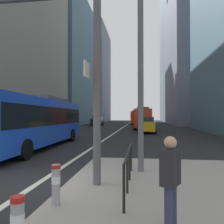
{
  "coord_description": "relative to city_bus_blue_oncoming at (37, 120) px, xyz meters",
  "views": [
    {
      "loc": [
        3.14,
        -6.16,
        2.08
      ],
      "look_at": [
        -0.85,
        24.61,
        2.61
      ],
      "focal_mm": 35.62,
      "sensor_mm": 36.0,
      "label": 1
    }
  ],
  "objects": [
    {
      "name": "lane_centre_line",
      "position": [
        3.53,
        22.49,
        -1.83
      ],
      "size": [
        0.2,
        80.0,
        0.01
      ],
      "primitive_type": "cube",
      "color": "beige",
      "rests_on": "ground"
    },
    {
      "name": "office_tower_left_mid",
      "position": [
        -12.47,
        41.0,
        14.06
      ],
      "size": [
        11.2,
        24.33,
        31.8
      ],
      "primitive_type": "cube",
      "color": "slate",
      "rests_on": "ground"
    },
    {
      "name": "office_tower_right_mid",
      "position": [
        20.53,
        40.67,
        13.81
      ],
      "size": [
        13.83,
        21.11,
        31.3
      ],
      "primitive_type": "cube",
      "color": "slate",
      "rests_on": "ground"
    },
    {
      "name": "bollard_left",
      "position": [
        4.97,
        -10.78,
        -1.23
      ],
      "size": [
        0.2,
        0.2,
        0.82
      ],
      "color": "#99999E",
      "rests_on": "median_island"
    },
    {
      "name": "car_receding_far",
      "position": [
        7.45,
        13.37,
        -0.85
      ],
      "size": [
        2.15,
        4.45,
        1.94
      ],
      "color": "gold",
      "rests_on": "ground"
    },
    {
      "name": "city_bus_red_receding",
      "position": [
        7.0,
        22.77,
        -0.0
      ],
      "size": [
        2.72,
        10.65,
        3.4
      ],
      "color": "red",
      "rests_on": "ground"
    },
    {
      "name": "car_oncoming_far",
      "position": [
        -3.34,
        36.12,
        -0.85
      ],
      "size": [
        2.21,
        4.29,
        1.94
      ],
      "color": "#232838",
      "rests_on": "ground"
    },
    {
      "name": "office_tower_right_far",
      "position": [
        20.53,
        67.2,
        25.7
      ],
      "size": [
        11.93,
        25.78,
        55.07
      ],
      "primitive_type": "cube",
      "color": "slate",
      "rests_on": "ground"
    },
    {
      "name": "street_lamp_post",
      "position": [
        6.67,
        -5.86,
        3.45
      ],
      "size": [
        5.5,
        0.32,
        8.0
      ],
      "color": "#56565B",
      "rests_on": "median_island"
    },
    {
      "name": "traffic_signal_gantry",
      "position": [
        3.55,
        -7.52,
        2.25
      ],
      "size": [
        5.74,
        0.65,
        6.0
      ],
      "color": "#515156",
      "rests_on": "median_island"
    },
    {
      "name": "pedestrian_waiting",
      "position": [
        7.16,
        -9.86,
        -0.81
      ],
      "size": [
        0.39,
        0.45,
        1.59
      ],
      "color": "#2D334C",
      "rests_on": "median_island"
    },
    {
      "name": "ground_plane",
      "position": [
        3.53,
        12.49,
        -1.84
      ],
      "size": [
        160.0,
        160.0,
        0.0
      ],
      "primitive_type": "plane",
      "color": "black"
    },
    {
      "name": "city_bus_blue_oncoming",
      "position": [
        0.0,
        0.0,
        0.0
      ],
      "size": [
        2.91,
        12.04,
        3.4
      ],
      "color": "blue",
      "rests_on": "ground"
    },
    {
      "name": "pedestrian_railing",
      "position": [
        6.33,
        -7.54,
        -0.99
      ],
      "size": [
        0.06,
        3.47,
        0.98
      ],
      "color": "black",
      "rests_on": "median_island"
    },
    {
      "name": "city_bus_red_distant",
      "position": [
        5.74,
        40.62,
        -0.0
      ],
      "size": [
        2.76,
        11.04,
        3.4
      ],
      "color": "red",
      "rests_on": "ground"
    },
    {
      "name": "office_tower_left_far",
      "position": [
        -12.47,
        69.4,
        15.57
      ],
      "size": [
        12.74,
        22.4,
        34.82
      ],
      "primitive_type": "cube",
      "color": "slate",
      "rests_on": "ground"
    },
    {
      "name": "car_receding_near",
      "position": [
        7.12,
        50.4,
        -0.85
      ],
      "size": [
        2.09,
        4.08,
        1.94
      ],
      "color": "#B2A899",
      "rests_on": "ground"
    },
    {
      "name": "car_oncoming_mid",
      "position": [
        -2.18,
        31.25,
        -0.85
      ],
      "size": [
        2.08,
        4.39,
        1.94
      ],
      "color": "black",
      "rests_on": "ground"
    },
    {
      "name": "bollard_right",
      "position": [
        4.84,
        -9.02,
        -1.21
      ],
      "size": [
        0.2,
        0.2,
        0.87
      ],
      "color": "#99999E",
      "rests_on": "median_island"
    }
  ]
}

